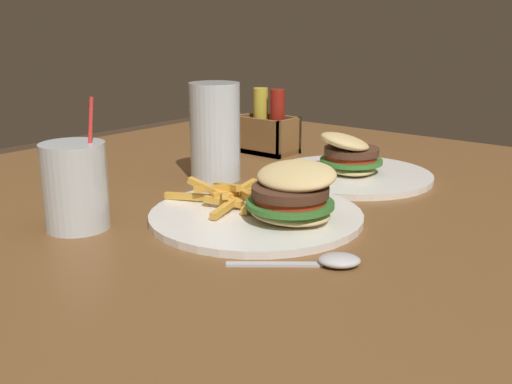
% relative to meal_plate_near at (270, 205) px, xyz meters
% --- Properties ---
extents(dining_table, '(1.39, 1.38, 0.70)m').
position_rel_meal_plate_near_xyz_m(dining_table, '(0.00, 0.04, -0.13)').
color(dining_table, brown).
rests_on(dining_table, ground_plane).
extents(meal_plate_near, '(0.29, 0.29, 0.09)m').
position_rel_meal_plate_near_xyz_m(meal_plate_near, '(0.00, 0.00, 0.00)').
color(meal_plate_near, white).
rests_on(meal_plate_near, dining_table).
extents(beer_glass, '(0.09, 0.09, 0.16)m').
position_rel_meal_plate_near_xyz_m(beer_glass, '(-0.21, 0.12, 0.05)').
color(beer_glass, silver).
rests_on(beer_glass, dining_table).
extents(juice_glass, '(0.08, 0.08, 0.17)m').
position_rel_meal_plate_near_xyz_m(juice_glass, '(-0.18, -0.18, 0.03)').
color(juice_glass, silver).
rests_on(juice_glass, dining_table).
extents(spoon, '(0.13, 0.11, 0.01)m').
position_rel_meal_plate_near_xyz_m(spoon, '(0.15, -0.08, -0.02)').
color(spoon, silver).
rests_on(spoon, dining_table).
extents(meal_plate_far, '(0.28, 0.28, 0.08)m').
position_rel_meal_plate_near_xyz_m(meal_plate_far, '(-0.04, 0.27, -0.00)').
color(meal_plate_far, white).
rests_on(meal_plate_far, dining_table).
extents(condiment_caddy, '(0.12, 0.08, 0.13)m').
position_rel_meal_plate_near_xyz_m(condiment_caddy, '(-0.28, 0.35, 0.02)').
color(condiment_caddy, brown).
rests_on(condiment_caddy, dining_table).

